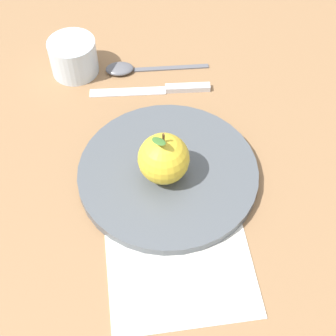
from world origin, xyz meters
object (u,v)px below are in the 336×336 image
(spoon, at_px, (132,68))
(dinner_plate, at_px, (168,173))
(cup, at_px, (73,55))
(linen_napkin, at_px, (182,275))
(knife, at_px, (161,89))
(apple, at_px, (164,159))

(spoon, bearing_deg, dinner_plate, 51.59)
(cup, height_order, spoon, cup)
(dinner_plate, height_order, linen_napkin, dinner_plate)
(knife, xyz_separation_m, linen_napkin, (0.25, 0.22, -0.00))
(spoon, bearing_deg, knife, 82.15)
(dinner_plate, distance_m, cup, 0.28)
(dinner_plate, bearing_deg, cup, -108.83)
(dinner_plate, bearing_deg, linen_napkin, 42.43)
(knife, bearing_deg, apple, 37.70)
(apple, distance_m, linen_napkin, 0.16)
(cup, bearing_deg, knife, 107.46)
(dinner_plate, xyz_separation_m, apple, (0.01, 0.00, 0.04))
(linen_napkin, bearing_deg, dinner_plate, -137.57)
(spoon, distance_m, linen_napkin, 0.39)
(apple, relative_size, spoon, 0.58)
(spoon, xyz_separation_m, linen_napkin, (0.26, 0.29, -0.00))
(spoon, relative_size, linen_napkin, 0.80)
(knife, distance_m, linen_napkin, 0.33)
(cup, relative_size, spoon, 0.53)
(cup, distance_m, spoon, 0.10)
(dinner_plate, distance_m, apple, 0.04)
(dinner_plate, xyz_separation_m, linen_napkin, (0.12, 0.11, -0.01))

